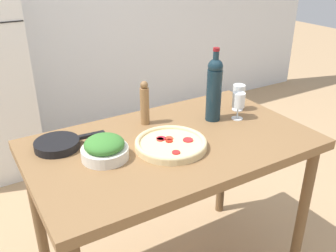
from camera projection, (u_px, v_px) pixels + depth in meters
name	position (u px, v px, depth m)	size (l,w,h in m)	color
prep_counter	(172.00, 159.00, 1.82)	(1.34, 0.80, 0.88)	brown
wine_bottle	(214.00, 88.00, 1.92)	(0.08, 0.08, 0.39)	#142833
wine_glass_near	(239.00, 101.00, 1.95)	(0.07, 0.07, 0.15)	silver
wine_glass_far	(239.00, 93.00, 2.06)	(0.07, 0.07, 0.15)	silver
pepper_mill	(145.00, 104.00, 1.90)	(0.05, 0.05, 0.23)	olive
salad_bowl	(105.00, 148.00, 1.61)	(0.21, 0.21, 0.10)	silver
homemade_pizza	(171.00, 144.00, 1.70)	(0.33, 0.33, 0.04)	#DBC189
cast_iron_skillet	(58.00, 144.00, 1.70)	(0.33, 0.20, 0.04)	black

